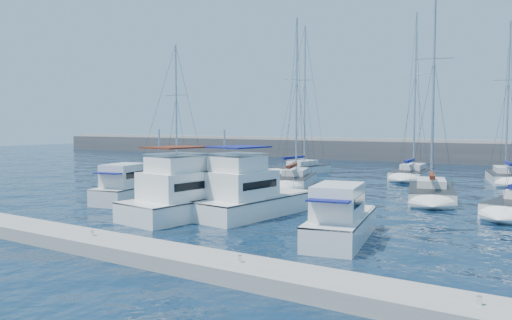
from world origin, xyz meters
The scene contains 16 objects.
ground centered at (0.00, 0.00, 0.00)m, with size 220.00×220.00×0.00m, color black.
breakwater centered at (0.00, 52.00, 1.05)m, with size 160.00×6.00×4.45m.
dock centered at (0.00, -11.00, 0.30)m, with size 40.00×2.20×0.60m, color gray.
dock_cleat_centre centered at (0.00, -11.00, 0.72)m, with size 0.16×0.16×0.25m, color silver.
dock_cleat_near_stbd centered at (8.00, -11.00, 0.72)m, with size 0.16×0.16×0.25m, color silver.
dock_cleat_far_stbd centered at (16.00, -11.00, 0.72)m, with size 0.16×0.16×0.25m, color silver.
motor_yacht_port_outer centered at (-8.97, -0.49, 0.94)m, with size 3.74×6.70×3.20m.
motor_yacht_port_inner centered at (-1.63, -2.58, 1.13)m, with size 4.70×9.40×4.69m.
motor_yacht_stbd_inner centered at (1.23, -0.39, 1.13)m, with size 4.68×8.72×4.69m.
motor_yacht_stbd_outer centered at (8.75, -3.66, 0.94)m, with size 3.65×7.11×3.20m.
sailboat_mid_a centered at (-12.80, 8.31, 0.51)m, with size 3.32×7.59×13.19m.
sailboat_mid_b centered at (-3.40, 14.48, 0.54)m, with size 5.34×8.48×15.68m.
sailboat_mid_d centered at (9.22, 12.27, 0.55)m, with size 5.06×8.49×16.85m.
sailboat_back_a centered at (-8.04, 24.49, 0.55)m, with size 4.01×8.88×17.10m.
sailboat_back_b centered at (4.00, 26.27, 0.56)m, with size 3.65×7.86×17.45m.
sailboat_back_c centered at (12.63, 27.71, 0.54)m, with size 4.79×8.23×15.90m.
Camera 1 is at (18.04, -25.62, 5.54)m, focal length 35.00 mm.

